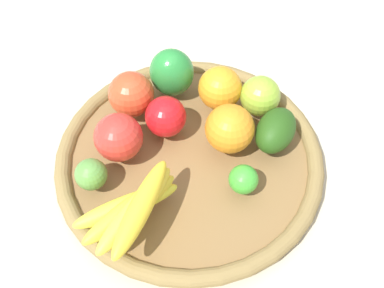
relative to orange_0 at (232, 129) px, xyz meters
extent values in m
plane|color=beige|center=(0.01, -0.07, -0.08)|extent=(2.40, 2.40, 0.00)
cylinder|color=brown|center=(0.01, -0.07, -0.07)|extent=(0.43, 0.43, 0.03)
torus|color=olive|center=(0.01, -0.07, -0.05)|extent=(0.45, 0.45, 0.03)
sphere|color=orange|center=(0.00, 0.00, 0.00)|extent=(0.11, 0.11, 0.08)
ellipsoid|color=yellow|center=(0.13, -0.16, -0.02)|extent=(0.10, 0.16, 0.03)
ellipsoid|color=yellow|center=(0.14, -0.15, -0.01)|extent=(0.13, 0.14, 0.03)
ellipsoid|color=yellow|center=(0.15, -0.14, 0.00)|extent=(0.15, 0.12, 0.03)
ellipsoid|color=yellow|center=(0.15, -0.13, 0.02)|extent=(0.17, 0.09, 0.03)
sphere|color=green|center=(0.09, 0.02, -0.02)|extent=(0.05, 0.05, 0.05)
sphere|color=#CA4726|center=(-0.08, -0.16, 0.00)|extent=(0.11, 0.11, 0.08)
sphere|color=orange|center=(-0.09, -0.01, 0.00)|extent=(0.09, 0.09, 0.08)
ellipsoid|color=#244D15|center=(0.00, 0.08, -0.01)|extent=(0.11, 0.10, 0.06)
sphere|color=red|center=(-0.03, -0.10, -0.01)|extent=(0.10, 0.10, 0.07)
ellipsoid|color=#278335|center=(-0.12, -0.10, 0.00)|extent=(0.08, 0.09, 0.09)
sphere|color=#568F3D|center=(0.08, -0.22, -0.02)|extent=(0.06, 0.06, 0.05)
sphere|color=#8DB534|center=(-0.08, 0.06, -0.01)|extent=(0.09, 0.09, 0.07)
sphere|color=red|center=(0.01, -0.18, 0.00)|extent=(0.09, 0.09, 0.08)
camera|label=1|loc=(0.44, -0.07, 0.56)|focal=41.02mm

